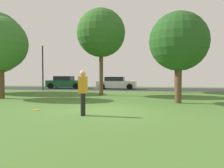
# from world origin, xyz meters

# --- Properties ---
(ground_plane) EXTENTS (44.00, 44.00, 0.00)m
(ground_plane) POSITION_xyz_m (0.00, 0.00, 0.00)
(ground_plane) COLOR #47702D
(road_strip) EXTENTS (44.00, 6.40, 0.01)m
(road_strip) POSITION_xyz_m (0.00, 16.00, 0.00)
(road_strip) COLOR #28282B
(road_strip) RESTS_ON ground_plane
(oak_tree_left) EXTENTS (3.67, 3.67, 6.59)m
(oak_tree_left) POSITION_xyz_m (-1.63, 7.56, 4.73)
(oak_tree_left) COLOR brown
(oak_tree_left) RESTS_ON ground_plane
(maple_tree_far) EXTENTS (3.26, 3.26, 5.04)m
(maple_tree_far) POSITION_xyz_m (3.59, 3.52, 3.39)
(maple_tree_far) COLOR brown
(maple_tree_far) RESTS_ON ground_plane
(oak_tree_center) EXTENTS (3.52, 3.52, 5.38)m
(oak_tree_center) POSITION_xyz_m (-7.67, 4.19, 3.60)
(oak_tree_center) COLOR brown
(oak_tree_center) RESTS_ON ground_plane
(maple_tree_near) EXTENTS (4.56, 4.56, 6.68)m
(maple_tree_near) POSITION_xyz_m (4.44, 11.52, 4.38)
(maple_tree_near) COLOR brown
(maple_tree_near) RESTS_ON ground_plane
(person_thrower) EXTENTS (0.32, 0.30, 1.73)m
(person_thrower) POSITION_xyz_m (-0.50, -1.15, 0.96)
(person_thrower) COLOR black
(person_thrower) RESTS_ON ground_plane
(frisbee_disc) EXTENTS (0.27, 0.27, 0.03)m
(frisbee_disc) POSITION_xyz_m (-2.93, -0.17, 0.01)
(frisbee_disc) COLOR orange
(frisbee_disc) RESTS_ON ground_plane
(parked_car_green) EXTENTS (4.25, 1.94, 1.43)m
(parked_car_green) POSITION_xyz_m (-7.64, 15.91, 0.66)
(parked_car_green) COLOR #195633
(parked_car_green) RESTS_ON ground_plane
(parked_car_white) EXTENTS (4.32, 1.97, 1.37)m
(parked_car_white) POSITION_xyz_m (-1.63, 15.74, 0.64)
(parked_car_white) COLOR white
(parked_car_white) RESTS_ON ground_plane
(street_lamp_post) EXTENTS (0.14, 0.14, 4.50)m
(street_lamp_post) POSITION_xyz_m (-8.63, 12.20, 2.25)
(street_lamp_post) COLOR #2D2D33
(street_lamp_post) RESTS_ON ground_plane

